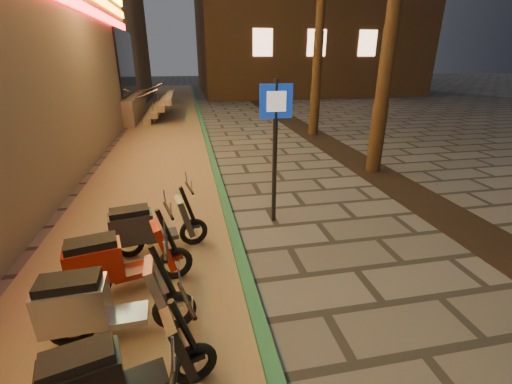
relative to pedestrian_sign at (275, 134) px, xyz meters
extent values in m
cube|color=#8C7251|center=(-2.59, 5.58, -1.77)|extent=(3.40, 60.00, 0.01)
cube|color=#266641|center=(-0.89, 5.58, -1.73)|extent=(0.18, 60.00, 0.10)
cube|color=black|center=(3.61, 0.58, -1.77)|extent=(1.20, 40.00, 0.02)
cube|color=black|center=(-4.44, 13.58, 1.02)|extent=(0.08, 5.00, 3.00)
cube|color=gray|center=(-6.49, 13.58, -1.18)|extent=(5.00, 6.00, 1.20)
cube|color=gray|center=(-3.49, 13.58, -1.63)|extent=(0.35, 5.00, 0.30)
cube|color=gray|center=(-3.14, 13.58, -1.33)|extent=(0.35, 5.00, 0.30)
cube|color=gray|center=(-2.79, 13.58, -1.03)|extent=(0.35, 5.00, 0.30)
cube|color=gray|center=(-2.44, 13.58, -0.73)|extent=(0.35, 5.00, 0.30)
cylinder|color=silver|center=(-3.89, 11.58, -0.53)|extent=(2.09, 0.06, 0.81)
cylinder|color=silver|center=(-3.89, 15.58, -0.53)|extent=(2.09, 0.06, 0.81)
cube|color=#FFBC8C|center=(4.01, 19.55, 2.22)|extent=(1.40, 0.06, 1.80)
cube|color=#FFBC8C|center=(8.01, 19.55, 2.22)|extent=(1.40, 0.06, 1.80)
cube|color=#FFBC8C|center=(12.01, 19.55, 2.22)|extent=(1.40, 0.06, 1.80)
cylinder|color=#472D19|center=(3.61, 2.58, 1.07)|extent=(0.40, 0.40, 5.70)
cylinder|color=#472D19|center=(3.61, 7.58, 1.20)|extent=(0.40, 0.40, 5.95)
cylinder|color=black|center=(0.00, 0.01, -0.41)|extent=(0.09, 0.09, 2.74)
cube|color=#0E31B6|center=(0.00, -0.01, 0.58)|extent=(0.60, 0.04, 0.60)
cube|color=white|center=(0.00, -0.03, 0.58)|extent=(0.35, 0.03, 0.35)
torus|color=black|center=(-1.68, -3.45, -1.54)|extent=(0.49, 0.21, 0.48)
cylinder|color=silver|center=(-1.68, -3.45, -1.54)|extent=(0.15, 0.12, 0.13)
cube|color=black|center=(-2.19, -3.59, -1.50)|extent=(0.57, 0.44, 0.07)
cube|color=black|center=(-2.61, -3.70, -1.27)|extent=(0.72, 0.51, 0.46)
cube|color=black|center=(-2.61, -3.70, -1.00)|extent=(0.63, 0.43, 0.11)
cube|color=black|center=(-1.81, -3.48, -1.22)|extent=(0.33, 0.42, 0.65)
cylinder|color=black|center=(-1.74, -3.47, -1.04)|extent=(0.26, 0.13, 0.69)
cylinder|color=black|center=(-1.70, -3.45, -0.74)|extent=(0.18, 0.53, 0.04)
cube|color=black|center=(-1.68, -3.45, -1.43)|extent=(0.23, 0.18, 0.06)
torus|color=black|center=(-3.03, -2.70, -1.51)|extent=(0.53, 0.13, 0.53)
cylinder|color=silver|center=(-3.03, -2.70, -1.51)|extent=(0.15, 0.11, 0.14)
torus|color=black|center=(-1.89, -2.65, -1.51)|extent=(0.53, 0.13, 0.53)
cylinder|color=silver|center=(-1.89, -2.65, -1.51)|extent=(0.15, 0.11, 0.14)
cube|color=#98989F|center=(-2.47, -2.68, -1.47)|extent=(0.58, 0.37, 0.08)
cube|color=#98989F|center=(-2.95, -2.70, -1.22)|extent=(0.73, 0.42, 0.51)
cube|color=black|center=(-2.95, -2.70, -0.92)|extent=(0.65, 0.36, 0.12)
cube|color=#98989F|center=(-2.03, -2.65, -1.17)|extent=(0.29, 0.42, 0.71)
cylinder|color=black|center=(-1.96, -2.65, -0.96)|extent=(0.28, 0.09, 0.75)
cylinder|color=black|center=(-1.91, -2.65, -0.64)|extent=(0.07, 0.59, 0.04)
cube|color=#98989F|center=(-1.89, -2.65, -1.39)|extent=(0.23, 0.15, 0.06)
torus|color=black|center=(-3.00, -1.88, -1.52)|extent=(0.53, 0.22, 0.52)
cylinder|color=silver|center=(-3.00, -1.88, -1.52)|extent=(0.16, 0.13, 0.14)
torus|color=black|center=(-1.90, -1.62, -1.52)|extent=(0.53, 0.22, 0.52)
cylinder|color=silver|center=(-1.90, -1.62, -1.52)|extent=(0.16, 0.13, 0.14)
cube|color=maroon|center=(-2.46, -1.75, -1.48)|extent=(0.62, 0.46, 0.08)
cube|color=maroon|center=(-2.92, -1.86, -1.23)|extent=(0.77, 0.53, 0.50)
cube|color=black|center=(-2.92, -1.86, -0.93)|extent=(0.68, 0.46, 0.12)
cube|color=maroon|center=(-2.04, -1.65, -1.17)|extent=(0.35, 0.45, 0.71)
cylinder|color=black|center=(-1.97, -1.63, -0.97)|extent=(0.28, 0.13, 0.74)
cylinder|color=black|center=(-1.92, -1.62, -0.65)|extent=(0.18, 0.58, 0.04)
cube|color=maroon|center=(-1.90, -1.62, -1.40)|extent=(0.25, 0.19, 0.06)
torus|color=black|center=(-2.66, -0.86, -1.53)|extent=(0.51, 0.19, 0.50)
cylinder|color=silver|center=(-2.66, -0.86, -1.53)|extent=(0.15, 0.12, 0.13)
torus|color=black|center=(-1.61, -0.65, -1.53)|extent=(0.51, 0.19, 0.50)
cylinder|color=silver|center=(-1.61, -0.65, -1.53)|extent=(0.15, 0.12, 0.13)
cube|color=#26282B|center=(-2.14, -0.76, -1.49)|extent=(0.58, 0.42, 0.08)
cube|color=#26282B|center=(-2.58, -0.85, -1.25)|extent=(0.73, 0.49, 0.48)
cube|color=black|center=(-2.58, -0.85, -0.97)|extent=(0.64, 0.42, 0.12)
cube|color=#26282B|center=(-1.74, -0.68, -1.20)|extent=(0.32, 0.43, 0.67)
cylinder|color=black|center=(-1.67, -0.67, -1.01)|extent=(0.27, 0.12, 0.71)
cylinder|color=black|center=(-1.63, -0.66, -0.70)|extent=(0.15, 0.55, 0.04)
cube|color=#26282B|center=(-1.61, -0.65, -1.41)|extent=(0.23, 0.17, 0.06)
camera|label=1|loc=(-1.57, -6.07, 1.33)|focal=24.00mm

